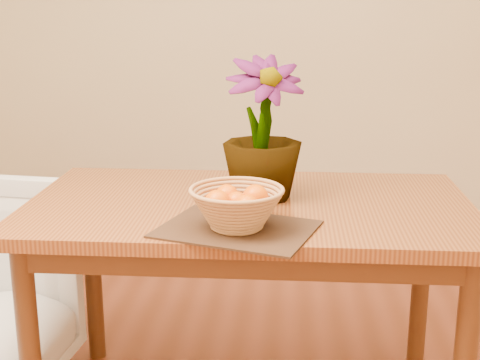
{
  "coord_description": "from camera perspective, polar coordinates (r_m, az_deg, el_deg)",
  "views": [
    {
      "loc": [
        0.12,
        -1.72,
        1.35
      ],
      "look_at": [
        -0.01,
        0.08,
        0.88
      ],
      "focal_mm": 50.0,
      "sensor_mm": 36.0,
      "label": 1
    }
  ],
  "objects": [
    {
      "name": "orange_pile",
      "position": [
        1.82,
        -0.28,
        -1.78
      ],
      "size": [
        0.17,
        0.17,
        0.07
      ],
      "rotation": [
        0.0,
        0.0,
        -0.05
      ],
      "color": "#FC6704",
      "rests_on": "wicker_basket"
    },
    {
      "name": "wall_back",
      "position": [
        3.97,
        2.6,
        14.72
      ],
      "size": [
        4.0,
        0.02,
        2.7
      ],
      "primitive_type": "cube",
      "color": "beige",
      "rests_on": "floor"
    },
    {
      "name": "potted_plant",
      "position": [
        2.1,
        1.94,
        4.39
      ],
      "size": [
        0.32,
        0.32,
        0.45
      ],
      "primitive_type": "imported",
      "rotation": [
        0.0,
        0.0,
        0.3
      ],
      "color": "#1A4513",
      "rests_on": "table"
    },
    {
      "name": "placemat",
      "position": [
        1.85,
        -0.28,
        -4.21
      ],
      "size": [
        0.49,
        0.42,
        0.01
      ],
      "primitive_type": "cube",
      "rotation": [
        0.0,
        0.0,
        -0.31
      ],
      "color": "#362013",
      "rests_on": "table"
    },
    {
      "name": "wicker_basket",
      "position": [
        1.83,
        -0.28,
        -2.55
      ],
      "size": [
        0.26,
        0.26,
        0.11
      ],
      "color": "tan",
      "rests_on": "placemat"
    },
    {
      "name": "table",
      "position": [
        2.14,
        0.77,
        -4.09
      ],
      "size": [
        1.4,
        0.8,
        0.75
      ],
      "color": "brown",
      "rests_on": "floor"
    }
  ]
}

